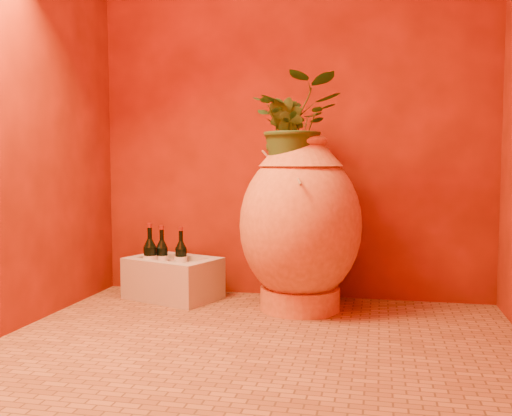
% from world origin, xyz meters
% --- Properties ---
extents(floor, '(2.50, 2.50, 0.00)m').
position_xyz_m(floor, '(0.00, 0.00, 0.00)').
color(floor, '#945A30').
rests_on(floor, ground).
extents(wall_back, '(2.50, 0.02, 2.50)m').
position_xyz_m(wall_back, '(0.00, 1.00, 1.25)').
color(wall_back, '#5E1605').
rests_on(wall_back, ground).
extents(wall_left, '(0.02, 2.00, 2.50)m').
position_xyz_m(wall_left, '(-1.25, 0.00, 1.25)').
color(wall_left, '#5E1605').
rests_on(wall_left, ground).
extents(amphora, '(0.91, 0.91, 1.01)m').
position_xyz_m(amphora, '(0.11, 0.65, 0.50)').
color(amphora, orange).
rests_on(amphora, floor).
extents(stone_basin, '(0.64, 0.55, 0.26)m').
position_xyz_m(stone_basin, '(-0.71, 0.75, 0.12)').
color(stone_basin, '#BDB69D').
rests_on(stone_basin, floor).
extents(wine_bottle_a, '(0.08, 0.08, 0.34)m').
position_xyz_m(wine_bottle_a, '(-0.85, 0.71, 0.26)').
color(wine_bottle_a, black).
rests_on(wine_bottle_a, stone_basin).
extents(wine_bottle_b, '(0.08, 0.08, 0.32)m').
position_xyz_m(wine_bottle_b, '(-0.79, 0.77, 0.25)').
color(wine_bottle_b, black).
rests_on(wine_bottle_b, stone_basin).
extents(wine_bottle_c, '(0.08, 0.08, 0.31)m').
position_xyz_m(wine_bottle_c, '(-0.67, 0.77, 0.25)').
color(wine_bottle_c, black).
rests_on(wine_bottle_c, stone_basin).
extents(wall_tap, '(0.06, 0.13, 0.15)m').
position_xyz_m(wall_tap, '(-0.11, 0.92, 0.90)').
color(wall_tap, '#AA6927').
rests_on(wall_tap, wall_back).
extents(plant_main, '(0.56, 0.51, 0.55)m').
position_xyz_m(plant_main, '(0.08, 0.63, 1.07)').
color(plant_main, '#274B1B').
rests_on(plant_main, amphora).
extents(plant_side, '(0.32, 0.31, 0.45)m').
position_xyz_m(plant_side, '(0.03, 0.60, 0.99)').
color(plant_side, '#274B1B').
rests_on(plant_side, amphora).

